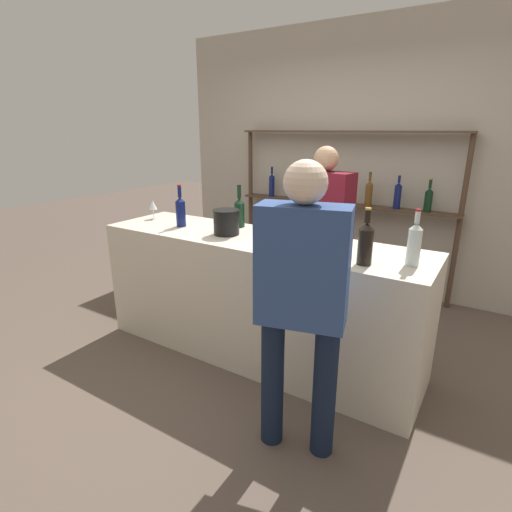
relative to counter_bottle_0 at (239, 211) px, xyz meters
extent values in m
plane|color=brown|center=(0.29, -0.21, -1.09)|extent=(16.00, 16.00, 0.00)
cube|color=beige|center=(0.29, -0.21, -0.61)|extent=(2.54, 0.67, 0.97)
cube|color=#B2A899|center=(0.29, 1.72, 0.31)|extent=(4.14, 0.12, 2.80)
cylinder|color=#4C3828|center=(-0.89, 1.54, -0.24)|extent=(0.05, 0.05, 1.71)
cylinder|color=#4C3828|center=(1.48, 1.54, -0.24)|extent=(0.05, 0.05, 1.71)
cube|color=#4C3828|center=(0.29, 1.54, 0.61)|extent=(2.42, 0.18, 0.02)
cube|color=#4C3828|center=(0.29, 1.54, -0.15)|extent=(2.42, 0.18, 0.02)
cylinder|color=#0F1956|center=(-0.59, 1.54, -0.02)|extent=(0.07, 0.07, 0.23)
cone|color=#0F1956|center=(-0.59, 1.54, 0.11)|extent=(0.07, 0.07, 0.03)
cylinder|color=#0F1956|center=(-0.59, 1.54, 0.16)|extent=(0.03, 0.03, 0.07)
cylinder|color=black|center=(-0.59, 1.54, 0.20)|extent=(0.03, 0.03, 0.01)
cylinder|color=brown|center=(-0.29, 1.54, -0.03)|extent=(0.08, 0.08, 0.22)
cone|color=brown|center=(-0.29, 1.54, 0.10)|extent=(0.08, 0.08, 0.03)
cylinder|color=brown|center=(-0.29, 1.54, 0.16)|extent=(0.03, 0.03, 0.10)
cylinder|color=maroon|center=(-0.29, 1.54, 0.22)|extent=(0.03, 0.03, 0.01)
cylinder|color=silver|center=(0.00, 1.54, -0.04)|extent=(0.07, 0.07, 0.21)
cone|color=silver|center=(0.00, 1.54, 0.08)|extent=(0.07, 0.07, 0.03)
cylinder|color=silver|center=(0.00, 1.54, 0.14)|extent=(0.02, 0.02, 0.08)
cylinder|color=black|center=(0.00, 1.54, 0.19)|extent=(0.03, 0.03, 0.01)
cylinder|color=black|center=(0.29, 1.54, -0.04)|extent=(0.08, 0.08, 0.20)
cone|color=black|center=(0.29, 1.54, 0.08)|extent=(0.08, 0.08, 0.03)
cylinder|color=black|center=(0.29, 1.54, 0.15)|extent=(0.03, 0.03, 0.10)
cylinder|color=gold|center=(0.29, 1.54, 0.20)|extent=(0.03, 0.03, 0.01)
cylinder|color=brown|center=(0.59, 1.54, -0.03)|extent=(0.07, 0.07, 0.23)
cone|color=brown|center=(0.59, 1.54, 0.10)|extent=(0.07, 0.07, 0.03)
cylinder|color=brown|center=(0.59, 1.54, 0.16)|extent=(0.03, 0.03, 0.08)
cylinder|color=#232328|center=(0.59, 1.54, 0.21)|extent=(0.03, 0.03, 0.01)
cylinder|color=#0F1956|center=(0.88, 1.54, -0.02)|extent=(0.07, 0.07, 0.23)
cone|color=#0F1956|center=(0.88, 1.54, 0.11)|extent=(0.07, 0.07, 0.03)
cylinder|color=#0F1956|center=(0.88, 1.54, 0.16)|extent=(0.03, 0.03, 0.07)
cylinder|color=gold|center=(0.88, 1.54, 0.20)|extent=(0.03, 0.03, 0.01)
cylinder|color=black|center=(1.18, 1.54, -0.04)|extent=(0.07, 0.07, 0.20)
cone|color=black|center=(1.18, 1.54, 0.07)|extent=(0.07, 0.07, 0.03)
cylinder|color=black|center=(1.18, 1.54, 0.13)|extent=(0.03, 0.03, 0.09)
cylinder|color=gold|center=(1.18, 1.54, 0.18)|extent=(0.03, 0.03, 0.01)
cylinder|color=black|center=(0.00, 0.00, -0.03)|extent=(0.08, 0.08, 0.19)
cone|color=black|center=(0.00, 0.00, 0.09)|extent=(0.08, 0.08, 0.04)
cylinder|color=black|center=(0.00, 0.00, 0.15)|extent=(0.03, 0.03, 0.10)
cylinder|color=black|center=(0.00, 0.00, 0.21)|extent=(0.03, 0.03, 0.01)
cylinder|color=silver|center=(1.41, -0.26, -0.02)|extent=(0.08, 0.08, 0.22)
cone|color=silver|center=(1.41, -0.26, 0.11)|extent=(0.08, 0.08, 0.03)
cylinder|color=silver|center=(1.41, -0.26, 0.16)|extent=(0.03, 0.03, 0.07)
cylinder|color=maroon|center=(1.41, -0.26, 0.20)|extent=(0.03, 0.03, 0.01)
cylinder|color=black|center=(1.16, -0.39, -0.02)|extent=(0.09, 0.09, 0.21)
cone|color=black|center=(1.16, -0.39, 0.11)|extent=(0.09, 0.09, 0.04)
cylinder|color=black|center=(1.16, -0.39, 0.16)|extent=(0.03, 0.03, 0.08)
cylinder|color=gold|center=(1.16, -0.39, 0.21)|extent=(0.04, 0.04, 0.01)
cylinder|color=#0F1956|center=(-0.41, -0.24, -0.02)|extent=(0.08, 0.08, 0.20)
cone|color=#0F1956|center=(-0.41, -0.24, 0.10)|extent=(0.08, 0.08, 0.04)
cylinder|color=#0F1956|center=(-0.41, -0.24, 0.16)|extent=(0.03, 0.03, 0.09)
cylinder|color=maroon|center=(-0.41, -0.24, 0.21)|extent=(0.03, 0.03, 0.01)
cylinder|color=black|center=(0.71, -0.15, -0.03)|extent=(0.09, 0.09, 0.19)
cone|color=black|center=(0.71, -0.15, 0.08)|extent=(0.09, 0.09, 0.04)
cylinder|color=black|center=(0.71, -0.15, 0.14)|extent=(0.03, 0.03, 0.09)
cylinder|color=maroon|center=(0.71, -0.15, 0.19)|extent=(0.04, 0.04, 0.01)
cylinder|color=silver|center=(-0.82, -0.16, -0.13)|extent=(0.06, 0.06, 0.00)
cylinder|color=silver|center=(-0.82, -0.16, -0.08)|extent=(0.01, 0.01, 0.08)
cone|color=silver|center=(-0.82, -0.16, 0.00)|extent=(0.08, 0.08, 0.08)
cylinder|color=black|center=(0.05, -0.25, -0.04)|extent=(0.19, 0.19, 0.18)
cylinder|color=black|center=(0.05, -0.25, 0.06)|extent=(0.21, 0.21, 0.01)
cylinder|color=silver|center=(0.49, -0.10, -0.04)|extent=(0.12, 0.12, 0.17)
sphere|color=tan|center=(0.45, -0.12, -0.10)|extent=(0.02, 0.02, 0.02)
sphere|color=tan|center=(0.50, -0.06, -0.09)|extent=(0.02, 0.02, 0.02)
sphere|color=tan|center=(0.49, -0.14, -0.10)|extent=(0.02, 0.02, 0.02)
sphere|color=tan|center=(0.49, -0.07, -0.05)|extent=(0.02, 0.02, 0.02)
sphere|color=tan|center=(0.46, -0.06, -0.12)|extent=(0.02, 0.02, 0.02)
cylinder|color=black|center=(0.32, 0.62, -0.71)|extent=(0.14, 0.14, 0.77)
cylinder|color=black|center=(0.64, 0.57, -0.71)|extent=(0.14, 0.14, 0.77)
cube|color=maroon|center=(0.48, 0.59, -0.01)|extent=(0.52, 0.29, 0.61)
sphere|color=tan|center=(0.48, 0.59, 0.40)|extent=(0.21, 0.21, 0.21)
cylinder|color=#121C33|center=(1.16, -0.89, -0.70)|extent=(0.13, 0.13, 0.78)
cylinder|color=#121C33|center=(0.88, -0.96, -0.70)|extent=(0.13, 0.13, 0.78)
cube|color=navy|center=(1.02, -0.93, -0.01)|extent=(0.49, 0.30, 0.62)
sphere|color=beige|center=(1.02, -0.93, 0.41)|extent=(0.21, 0.21, 0.21)
camera|label=1|loc=(1.81, -2.63, 0.64)|focal=28.00mm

